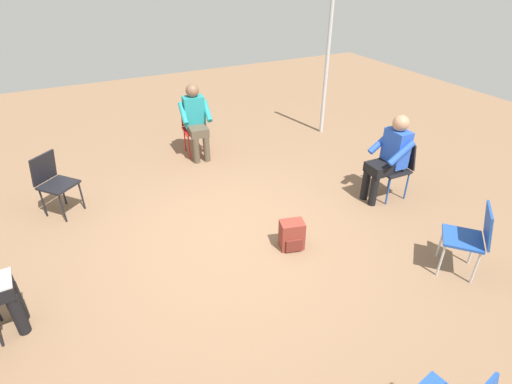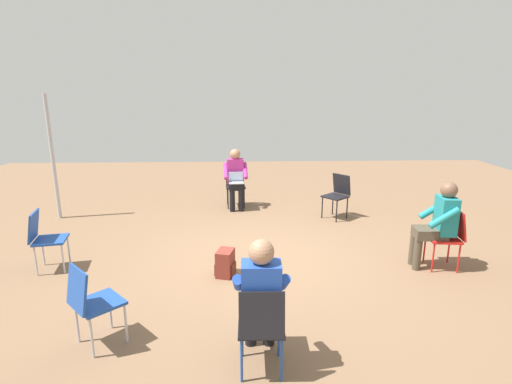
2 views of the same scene
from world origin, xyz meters
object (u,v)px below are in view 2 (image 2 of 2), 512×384
(chair_south, at_px, (449,234))
(chair_west, at_px, (261,324))
(chair_east, at_px, (235,183))
(person_in_blue, at_px, (261,294))
(chair_north, at_px, (44,236))
(person_in_teal, at_px, (438,221))
(person_with_laptop, at_px, (236,176))
(chair_northwest, at_px, (91,300))
(backpack_near_laptop_user, at_px, (225,264))
(chair_southeast, at_px, (338,193))

(chair_south, bearing_deg, chair_west, 133.44)
(chair_east, relative_size, person_in_blue, 0.69)
(chair_west, relative_size, chair_north, 1.00)
(chair_south, bearing_deg, person_in_blue, 131.18)
(person_in_teal, bearing_deg, chair_east, 47.58)
(chair_west, xyz_separation_m, chair_north, (2.21, 2.86, 0.00))
(chair_west, xyz_separation_m, person_with_laptop, (5.11, 0.28, 0.20))
(chair_northwest, xyz_separation_m, person_with_laptop, (4.65, -1.33, 0.20))
(chair_northwest, bearing_deg, person_with_laptop, 121.23)
(chair_northwest, height_order, backpack_near_laptop_user, chair_northwest)
(chair_northwest, height_order, chair_north, same)
(chair_north, distance_m, person_in_blue, 3.52)
(chair_north, bearing_deg, chair_south, 78.05)
(chair_north, distance_m, chair_south, 5.57)
(chair_east, bearing_deg, person_in_teal, 127.59)
(backpack_near_laptop_user, bearing_deg, chair_south, -87.60)
(chair_northwest, xyz_separation_m, chair_north, (1.75, 1.26, 0.00))
(chair_north, relative_size, person_in_teal, 0.69)
(chair_north, xyz_separation_m, chair_east, (3.07, -2.57, 0.00))
(person_with_laptop, xyz_separation_m, backpack_near_laptop_user, (-3.17, 0.11, -0.53))
(chair_west, distance_m, person_in_teal, 3.30)
(person_in_blue, bearing_deg, backpack_near_laptop_user, 103.45)
(backpack_near_laptop_user, bearing_deg, person_with_laptop, -1.94)
(chair_north, distance_m, person_in_teal, 5.41)
(chair_east, xyz_separation_m, person_with_laptop, (-0.17, -0.01, 0.20))
(chair_southeast, distance_m, chair_east, 2.19)
(chair_southeast, relative_size, person_with_laptop, 0.69)
(person_in_blue, bearing_deg, chair_northwest, 170.54)
(person_in_teal, xyz_separation_m, person_in_blue, (-1.92, 2.54, 0.00))
(backpack_near_laptop_user, bearing_deg, chair_southeast, -40.59)
(chair_east, distance_m, backpack_near_laptop_user, 3.36)
(person_with_laptop, bearing_deg, chair_north, 44.33)
(person_in_blue, bearing_deg, chair_west, -90.00)
(chair_southeast, height_order, person_with_laptop, person_with_laptop)
(chair_southeast, relative_size, person_in_blue, 0.69)
(chair_southeast, xyz_separation_m, chair_east, (0.90, 1.99, 0.00))
(chair_west, distance_m, chair_east, 5.29)
(chair_northwest, relative_size, chair_south, 1.00)
(chair_southeast, relative_size, chair_north, 1.00)
(chair_northwest, xyz_separation_m, backpack_near_laptop_user, (1.48, -1.22, -0.34))
(chair_northwest, xyz_separation_m, chair_south, (1.61, -4.31, 0.00))
(person_with_laptop, bearing_deg, chair_east, -90.00)
(chair_southeast, xyz_separation_m, backpack_near_laptop_user, (-2.43, 2.09, -0.34))
(chair_southeast, height_order, chair_north, same)
(chair_south, distance_m, person_with_laptop, 4.26)
(chair_south, height_order, person_in_blue, person_in_blue)
(chair_northwest, distance_m, chair_east, 4.99)
(chair_southeast, relative_size, chair_south, 1.00)
(chair_southeast, xyz_separation_m, person_with_laptop, (0.73, 1.98, 0.20))
(chair_east, bearing_deg, chair_southeast, 151.57)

